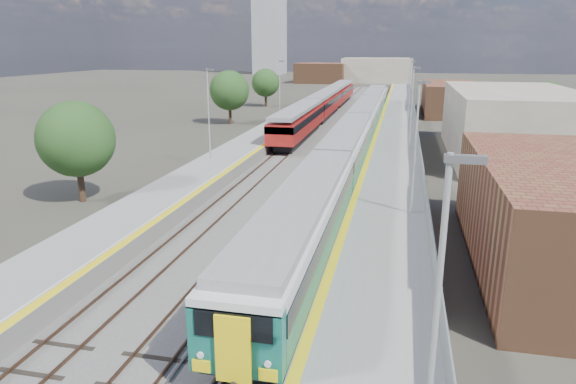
% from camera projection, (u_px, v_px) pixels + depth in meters
% --- Properties ---
extents(ground, '(320.00, 320.00, 0.00)m').
position_uv_depth(ground, '(348.00, 141.00, 57.54)').
color(ground, '#47443A').
rests_on(ground, ground).
extents(ballast_bed, '(10.50, 155.00, 0.06)m').
position_uv_depth(ballast_bed, '(331.00, 137.00, 60.35)').
color(ballast_bed, '#565451').
rests_on(ballast_bed, ground).
extents(tracks, '(8.96, 160.00, 0.17)m').
position_uv_depth(tracks, '(338.00, 134.00, 61.77)').
color(tracks, '#4C3323').
rests_on(tracks, ground).
extents(platform_right, '(4.70, 155.00, 8.52)m').
position_uv_depth(platform_right, '(396.00, 135.00, 58.64)').
color(platform_right, slate).
rests_on(platform_right, ground).
extents(platform_left, '(4.30, 155.00, 8.52)m').
position_uv_depth(platform_left, '(275.00, 131.00, 61.61)').
color(platform_left, slate).
rests_on(platform_left, ground).
extents(buildings, '(72.00, 185.50, 40.00)m').
position_uv_depth(buildings, '(317.00, 45.00, 141.58)').
color(buildings, brown).
rests_on(buildings, ground).
extents(green_train, '(2.89, 80.32, 3.18)m').
position_uv_depth(green_train, '(358.00, 128.00, 52.14)').
color(green_train, black).
rests_on(green_train, ground).
extents(red_train, '(2.89, 58.70, 3.65)m').
position_uv_depth(red_train, '(325.00, 103.00, 76.10)').
color(red_train, black).
rests_on(red_train, ground).
extents(tree_a, '(5.07, 5.07, 6.88)m').
position_uv_depth(tree_a, '(76.00, 139.00, 34.09)').
color(tree_a, '#382619').
rests_on(tree_a, ground).
extents(tree_b, '(5.33, 5.33, 7.22)m').
position_uv_depth(tree_b, '(229.00, 90.00, 69.09)').
color(tree_b, '#382619').
rests_on(tree_b, ground).
extents(tree_c, '(4.85, 4.85, 6.57)m').
position_uv_depth(tree_c, '(266.00, 83.00, 89.58)').
color(tree_c, '#382619').
rests_on(tree_c, ground).
extents(tree_d, '(4.34, 4.34, 5.89)m').
position_uv_depth(tree_d, '(547.00, 98.00, 67.76)').
color(tree_d, '#382619').
rests_on(tree_d, ground).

